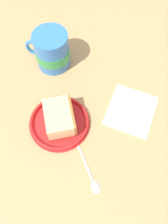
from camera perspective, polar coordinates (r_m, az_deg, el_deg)
name	(u,v)px	position (r cm, az deg, el deg)	size (l,w,h in cm)	color
ground_plane	(85,109)	(64.90, 0.27, 0.78)	(137.80, 137.80, 3.49)	tan
small_plate	(59,122)	(60.67, -5.99, -2.51)	(15.63, 15.63, 1.61)	red
cake_slice	(59,118)	(58.25, -5.98, -1.39)	(11.44, 10.49, 5.10)	#9E662D
tea_mug	(52,50)	(67.84, -7.85, 14.57)	(9.71, 12.56, 10.88)	#3372BF
teaspoon	(92,178)	(56.60, 1.91, -15.70)	(10.95, 9.08, 0.80)	silver
folded_napkin	(131,110)	(63.63, 11.33, 0.40)	(13.18, 11.93, 0.60)	beige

